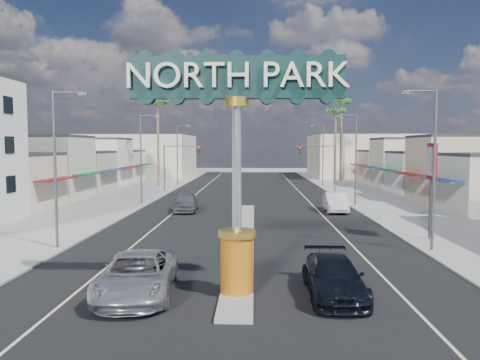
# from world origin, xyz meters

# --- Properties ---
(ground) EXTENTS (160.00, 160.00, 0.00)m
(ground) POSITION_xyz_m (0.00, 30.00, 0.00)
(ground) COLOR gray
(ground) RESTS_ON ground
(road) EXTENTS (20.00, 120.00, 0.01)m
(road) POSITION_xyz_m (0.00, 30.00, 0.01)
(road) COLOR black
(road) RESTS_ON ground
(median_island) EXTENTS (1.30, 30.00, 0.16)m
(median_island) POSITION_xyz_m (0.00, 14.00, 0.08)
(median_island) COLOR gray
(median_island) RESTS_ON ground
(sidewalk_left) EXTENTS (8.00, 120.00, 0.12)m
(sidewalk_left) POSITION_xyz_m (-14.00, 30.00, 0.06)
(sidewalk_left) COLOR gray
(sidewalk_left) RESTS_ON ground
(sidewalk_right) EXTENTS (8.00, 120.00, 0.12)m
(sidewalk_right) POSITION_xyz_m (14.00, 30.00, 0.06)
(sidewalk_right) COLOR gray
(sidewalk_right) RESTS_ON ground
(storefront_row_left) EXTENTS (12.00, 42.00, 6.00)m
(storefront_row_left) POSITION_xyz_m (-24.00, 43.00, 3.00)
(storefront_row_left) COLOR beige
(storefront_row_left) RESTS_ON ground
(storefront_row_right) EXTENTS (12.00, 42.00, 6.00)m
(storefront_row_right) POSITION_xyz_m (24.00, 43.00, 3.00)
(storefront_row_right) COLOR #B7B29E
(storefront_row_right) RESTS_ON ground
(backdrop_far_left) EXTENTS (20.00, 20.00, 8.00)m
(backdrop_far_left) POSITION_xyz_m (-22.00, 75.00, 4.00)
(backdrop_far_left) COLOR #B7B29E
(backdrop_far_left) RESTS_ON ground
(backdrop_far_right) EXTENTS (20.00, 20.00, 8.00)m
(backdrop_far_right) POSITION_xyz_m (22.00, 75.00, 4.00)
(backdrop_far_right) COLOR beige
(backdrop_far_right) RESTS_ON ground
(gateway_sign) EXTENTS (8.20, 1.50, 9.15)m
(gateway_sign) POSITION_xyz_m (0.00, 1.98, 5.93)
(gateway_sign) COLOR #C1530E
(gateway_sign) RESTS_ON median_island
(traffic_signal_left) EXTENTS (5.09, 0.45, 6.00)m
(traffic_signal_left) POSITION_xyz_m (-9.18, 43.99, 4.27)
(traffic_signal_left) COLOR #47474C
(traffic_signal_left) RESTS_ON ground
(traffic_signal_right) EXTENTS (5.09, 0.45, 6.00)m
(traffic_signal_right) POSITION_xyz_m (9.18, 43.99, 4.27)
(traffic_signal_right) COLOR #47474C
(traffic_signal_right) RESTS_ON ground
(streetlight_l_near) EXTENTS (2.03, 0.22, 9.00)m
(streetlight_l_near) POSITION_xyz_m (-10.43, 10.00, 5.07)
(streetlight_l_near) COLOR #47474C
(streetlight_l_near) RESTS_ON ground
(streetlight_l_mid) EXTENTS (2.03, 0.22, 9.00)m
(streetlight_l_mid) POSITION_xyz_m (-10.43, 30.00, 5.07)
(streetlight_l_mid) COLOR #47474C
(streetlight_l_mid) RESTS_ON ground
(streetlight_l_far) EXTENTS (2.03, 0.22, 9.00)m
(streetlight_l_far) POSITION_xyz_m (-10.43, 52.00, 5.07)
(streetlight_l_far) COLOR #47474C
(streetlight_l_far) RESTS_ON ground
(streetlight_r_near) EXTENTS (2.03, 0.22, 9.00)m
(streetlight_r_near) POSITION_xyz_m (10.43, 10.00, 5.07)
(streetlight_r_near) COLOR #47474C
(streetlight_r_near) RESTS_ON ground
(streetlight_r_mid) EXTENTS (2.03, 0.22, 9.00)m
(streetlight_r_mid) POSITION_xyz_m (10.43, 30.00, 5.07)
(streetlight_r_mid) COLOR #47474C
(streetlight_r_mid) RESTS_ON ground
(streetlight_r_far) EXTENTS (2.03, 0.22, 9.00)m
(streetlight_r_far) POSITION_xyz_m (10.43, 52.00, 5.07)
(streetlight_r_far) COLOR #47474C
(streetlight_r_far) RESTS_ON ground
(palm_left_far) EXTENTS (2.60, 2.60, 13.10)m
(palm_left_far) POSITION_xyz_m (-13.00, 50.00, 11.50)
(palm_left_far) COLOR brown
(palm_left_far) RESTS_ON ground
(palm_right_mid) EXTENTS (2.60, 2.60, 12.10)m
(palm_right_mid) POSITION_xyz_m (13.00, 56.00, 10.60)
(palm_right_mid) COLOR brown
(palm_right_mid) RESTS_ON ground
(palm_right_far) EXTENTS (2.60, 2.60, 14.10)m
(palm_right_far) POSITION_xyz_m (15.00, 62.00, 12.39)
(palm_right_far) COLOR brown
(palm_right_far) RESTS_ON ground
(suv_left) EXTENTS (3.21, 6.18, 1.66)m
(suv_left) POSITION_xyz_m (-3.92, 1.86, 0.83)
(suv_left) COLOR #B6B6BB
(suv_left) RESTS_ON ground
(suv_right) EXTENTS (2.14, 5.25, 1.52)m
(suv_right) POSITION_xyz_m (3.81, 2.06, 0.76)
(suv_right) COLOR black
(suv_right) RESTS_ON ground
(car_parked_left) EXTENTS (2.23, 5.06, 1.69)m
(car_parked_left) POSITION_xyz_m (-5.50, 25.63, 0.85)
(car_parked_left) COLOR slate
(car_parked_left) RESTS_ON ground
(car_parked_right) EXTENTS (2.00, 5.24, 1.71)m
(car_parked_right) POSITION_xyz_m (7.98, 25.94, 0.85)
(car_parked_right) COLOR silver
(car_parked_right) RESTS_ON ground
(bank_pylon_sign) EXTENTS (0.50, 1.88, 5.96)m
(bank_pylon_sign) POSITION_xyz_m (11.67, 13.22, 4.63)
(bank_pylon_sign) COLOR #47474C
(bank_pylon_sign) RESTS_ON sidewalk_right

